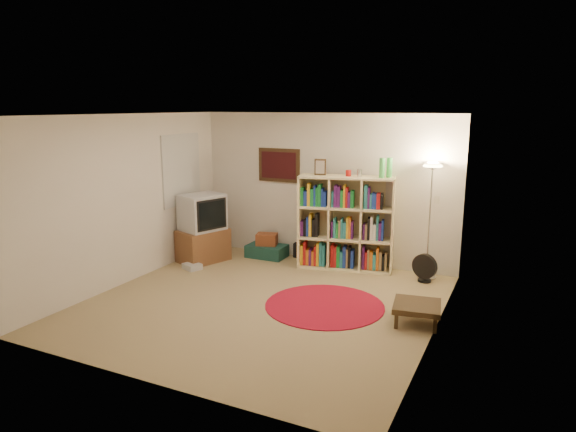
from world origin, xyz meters
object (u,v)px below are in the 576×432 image
floor_lamp (432,182)px  suitcase (267,251)px  bookshelf (344,224)px  tv_stand (203,229)px  floor_fan (425,268)px  side_table (417,307)px

floor_lamp → suitcase: size_ratio=2.66×
floor_lamp → suitcase: 3.09m
bookshelf → floor_lamp: bearing=-8.3°
floor_lamp → tv_stand: (-3.63, -0.74, -0.94)m
floor_fan → bookshelf: bearing=-169.9°
tv_stand → side_table: (3.84, -1.04, -0.34)m
floor_fan → side_table: (0.21, -1.58, -0.01)m
tv_stand → suitcase: 1.19m
floor_lamp → tv_stand: size_ratio=1.55×
bookshelf → floor_fan: size_ratio=4.18×
floor_lamp → side_table: 2.20m
bookshelf → floor_lamp: 1.53m
tv_stand → suitcase: size_ratio=1.71×
bookshelf → floor_fan: bearing=-16.9°
floor_lamp → side_table: floor_lamp is taller
floor_lamp → bookshelf: bearing=-176.6°
floor_fan → tv_stand: bearing=-156.3°
side_table → bookshelf: bearing=132.2°
floor_fan → suitcase: size_ratio=0.64×
bookshelf → floor_fan: (1.33, -0.12, -0.52)m
suitcase → side_table: size_ratio=1.07×
floor_lamp → suitcase: bearing=-178.7°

